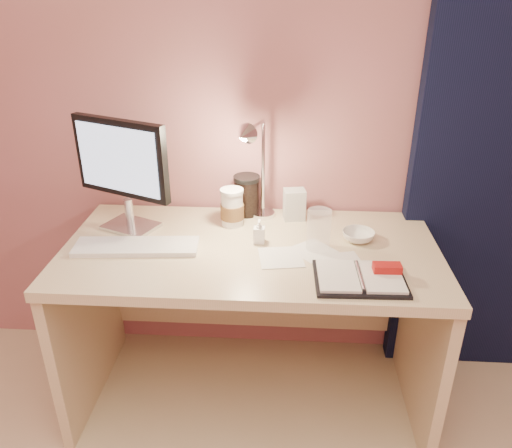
# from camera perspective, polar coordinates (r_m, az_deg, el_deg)

# --- Properties ---
(room) EXTENTS (3.50, 3.50, 3.50)m
(room) POSITION_cam_1_polar(r_m,az_deg,el_deg) (2.17, 26.49, 10.33)
(room) COLOR #C6B28E
(room) RESTS_ON ground
(desk) EXTENTS (1.40, 0.70, 0.73)m
(desk) POSITION_cam_1_polar(r_m,az_deg,el_deg) (2.04, -0.44, -7.21)
(desk) COLOR beige
(desk) RESTS_ON ground
(monitor) EXTENTS (0.39, 0.22, 0.44)m
(monitor) POSITION_cam_1_polar(r_m,az_deg,el_deg) (1.97, -14.90, 6.51)
(monitor) COLOR silver
(monitor) RESTS_ON desk
(keyboard) EXTENTS (0.46, 0.17, 0.02)m
(keyboard) POSITION_cam_1_polar(r_m,az_deg,el_deg) (1.90, -13.50, -2.53)
(keyboard) COLOR silver
(keyboard) RESTS_ON desk
(planner) EXTENTS (0.30, 0.23, 0.05)m
(planner) POSITION_cam_1_polar(r_m,az_deg,el_deg) (1.69, 12.02, -5.94)
(planner) COLOR black
(planner) RESTS_ON desk
(paper_a) EXTENTS (0.19, 0.19, 0.00)m
(paper_a) POSITION_cam_1_polar(r_m,az_deg,el_deg) (1.77, 9.61, -4.56)
(paper_a) COLOR silver
(paper_a) RESTS_ON desk
(paper_b) EXTENTS (0.17, 0.17, 0.00)m
(paper_b) POSITION_cam_1_polar(r_m,az_deg,el_deg) (1.79, 2.87, -3.83)
(paper_b) COLOR silver
(paper_b) RESTS_ON desk
(paper_c) EXTENTS (0.19, 0.19, 0.00)m
(paper_c) POSITION_cam_1_polar(r_m,az_deg,el_deg) (1.85, 6.50, -3.02)
(paper_c) COLOR silver
(paper_c) RESTS_ON desk
(coffee_cup) EXTENTS (0.10, 0.10, 0.15)m
(coffee_cup) POSITION_cam_1_polar(r_m,az_deg,el_deg) (2.00, -2.74, 1.80)
(coffee_cup) COLOR white
(coffee_cup) RESTS_ON desk
(clear_cup) EXTENTS (0.09, 0.09, 0.15)m
(clear_cup) POSITION_cam_1_polar(r_m,az_deg,el_deg) (1.83, 7.19, -0.68)
(clear_cup) COLOR white
(clear_cup) RESTS_ON desk
(bowl) EXTENTS (0.15, 0.15, 0.04)m
(bowl) POSITION_cam_1_polar(r_m,az_deg,el_deg) (1.94, 11.62, -1.34)
(bowl) COLOR silver
(bowl) RESTS_ON desk
(lotion_bottle) EXTENTS (0.04, 0.04, 0.09)m
(lotion_bottle) POSITION_cam_1_polar(r_m,az_deg,el_deg) (1.87, 0.36, -0.83)
(lotion_bottle) COLOR white
(lotion_bottle) RESTS_ON desk
(dark_jar) EXTENTS (0.11, 0.11, 0.15)m
(dark_jar) POSITION_cam_1_polar(r_m,az_deg,el_deg) (2.10, -1.06, 3.09)
(dark_jar) COLOR black
(dark_jar) RESTS_ON desk
(product_box) EXTENTS (0.10, 0.08, 0.13)m
(product_box) POSITION_cam_1_polar(r_m,az_deg,el_deg) (2.06, 4.40, 2.24)
(product_box) COLOR silver
(product_box) RESTS_ON desk
(desk_lamp) EXTENTS (0.16, 0.26, 0.43)m
(desk_lamp) POSITION_cam_1_polar(r_m,az_deg,el_deg) (1.91, 1.81, 7.00)
(desk_lamp) COLOR silver
(desk_lamp) RESTS_ON desk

